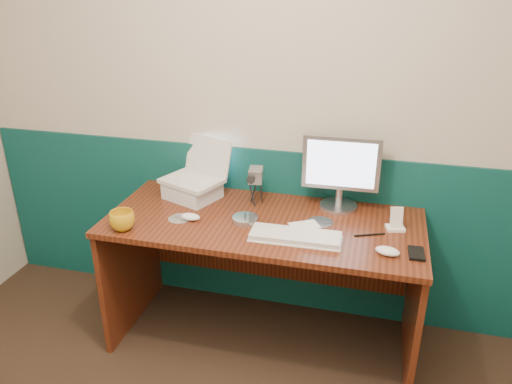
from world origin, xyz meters
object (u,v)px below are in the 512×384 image
(laptop, at_px, (191,161))
(camcorder, at_px, (256,186))
(monitor, at_px, (341,173))
(mug, at_px, (122,220))
(keyboard, at_px, (295,237))
(desk, at_px, (263,282))

(laptop, height_order, camcorder, laptop)
(monitor, xyz_separation_m, camcorder, (-0.44, -0.06, -0.09))
(monitor, xyz_separation_m, mug, (-0.99, -0.51, -0.15))
(laptop, height_order, mug, laptop)
(laptop, relative_size, mug, 2.50)
(laptop, distance_m, keyboard, 0.75)
(desk, distance_m, laptop, 0.76)
(laptop, relative_size, keyboard, 0.72)
(desk, height_order, keyboard, keyboard)
(camcorder, bearing_deg, desk, -73.19)
(desk, bearing_deg, mug, -157.34)
(laptop, xyz_separation_m, keyboard, (0.64, -0.32, -0.21))
(camcorder, bearing_deg, monitor, -0.58)
(keyboard, relative_size, camcorder, 2.03)
(monitor, height_order, keyboard, monitor)
(laptop, bearing_deg, camcorder, 24.41)
(mug, distance_m, camcorder, 0.72)
(monitor, relative_size, keyboard, 0.93)
(laptop, bearing_deg, desk, 1.08)
(monitor, distance_m, camcorder, 0.45)
(monitor, height_order, mug, monitor)
(desk, height_order, monitor, monitor)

